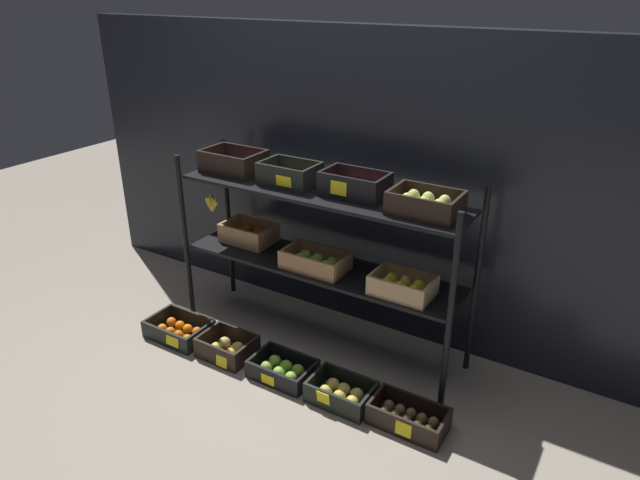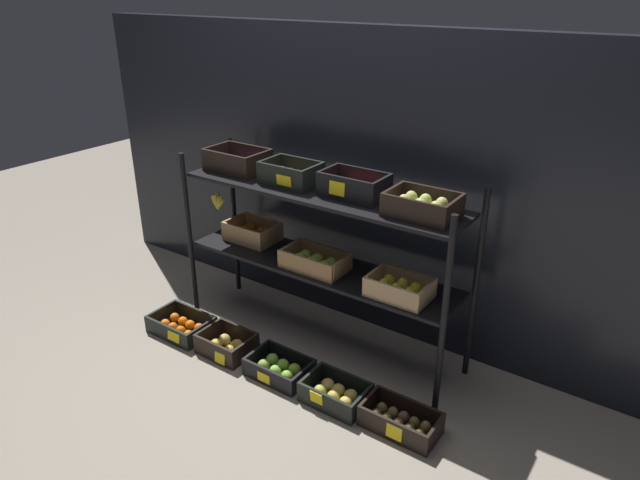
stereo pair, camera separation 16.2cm
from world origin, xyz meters
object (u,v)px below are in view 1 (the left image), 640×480
Objects in this scene: crate_ground_apple_green at (283,370)px; crate_ground_kiwi at (408,418)px; crate_ground_apple_gold at (227,348)px; display_rack at (320,224)px; crate_ground_tangerine at (179,330)px; crate_ground_right_apple_gold at (342,393)px.

crate_ground_apple_green is 0.75m from crate_ground_kiwi.
crate_ground_apple_gold is at bearing -179.23° from crate_ground_kiwi.
crate_ground_kiwi is (0.76, -0.40, -0.72)m from display_rack.
crate_ground_tangerine is 1.13× the size of crate_ground_right_apple_gold.
display_rack reaches higher than crate_ground_apple_green.
crate_ground_apple_gold reaches higher than crate_ground_tangerine.
crate_ground_tangerine is at bearing -179.29° from crate_ground_kiwi.
crate_ground_apple_green is 1.04× the size of crate_ground_right_apple_gold.
display_rack is at bearing 152.29° from crate_ground_kiwi.
crate_ground_apple_gold is at bearing -132.60° from display_rack.
crate_ground_tangerine is at bearing -151.28° from display_rack.
crate_ground_kiwi reaches higher than crate_ground_apple_green.
crate_ground_tangerine is 0.38m from crate_ground_apple_gold.
crate_ground_tangerine is 1.00× the size of crate_ground_kiwi.
display_rack is 5.44× the size of crate_ground_right_apple_gold.
crate_ground_tangerine is at bearing -179.72° from crate_ground_right_apple_gold.
display_rack is at bearing 47.40° from crate_ground_apple_gold.
crate_ground_right_apple_gold is at bearing -46.69° from display_rack.
crate_ground_apple_gold is 0.77m from crate_ground_right_apple_gold.
crate_ground_kiwi is (1.52, 0.02, 0.00)m from crate_ground_tangerine.
crate_ground_kiwi is at bearing 2.07° from crate_ground_right_apple_gold.
crate_ground_apple_gold is (0.38, 0.00, 0.01)m from crate_ground_tangerine.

